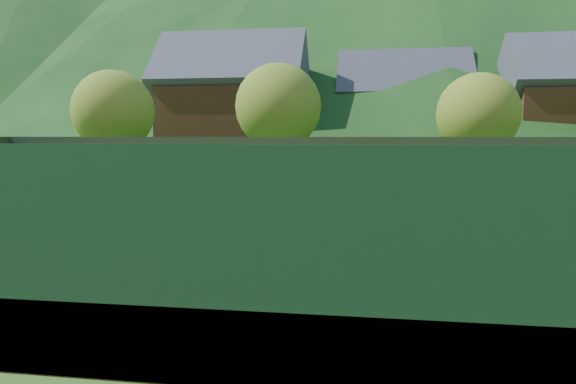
# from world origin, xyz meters

# --- Properties ---
(ground) EXTENTS (400.00, 400.00, 0.00)m
(ground) POSITION_xyz_m (0.00, 0.00, 0.00)
(ground) COLOR #2E571B
(ground) RESTS_ON ground
(clay_court) EXTENTS (40.00, 24.00, 0.02)m
(clay_court) POSITION_xyz_m (0.00, 0.00, 0.01)
(clay_court) COLOR #C3561F
(clay_court) RESTS_ON ground
(coach) EXTENTS (0.82, 0.67, 1.95)m
(coach) POSITION_xyz_m (-1.80, -3.65, 0.99)
(coach) COLOR #18499E
(coach) RESTS_ON clay_court
(student_a) EXTENTS (0.73, 0.59, 1.42)m
(student_a) POSITION_xyz_m (1.43, 3.09, 0.73)
(student_a) COLOR #E55B14
(student_a) RESTS_ON clay_court
(student_b) EXTENTS (0.91, 0.42, 1.52)m
(student_b) POSITION_xyz_m (4.15, 1.97, 0.78)
(student_b) COLOR orange
(student_b) RESTS_ON clay_court
(student_c) EXTENTS (0.65, 0.44, 1.29)m
(student_c) POSITION_xyz_m (6.58, 1.48, 0.66)
(student_c) COLOR #F35415
(student_c) RESTS_ON clay_court
(student_d) EXTENTS (1.03, 0.63, 1.56)m
(student_d) POSITION_xyz_m (9.13, 2.23, 0.80)
(student_d) COLOR orange
(student_d) RESTS_ON clay_court
(tennis_ball_0) EXTENTS (0.07, 0.07, 0.07)m
(tennis_ball_0) POSITION_xyz_m (-4.16, -5.72, 0.05)
(tennis_ball_0) COLOR yellow
(tennis_ball_0) RESTS_ON clay_court
(tennis_ball_1) EXTENTS (0.07, 0.07, 0.07)m
(tennis_ball_1) POSITION_xyz_m (0.05, -7.12, 0.05)
(tennis_ball_1) COLOR yellow
(tennis_ball_1) RESTS_ON clay_court
(tennis_ball_2) EXTENTS (0.07, 0.07, 0.07)m
(tennis_ball_2) POSITION_xyz_m (5.91, -5.33, 0.05)
(tennis_ball_2) COLOR yellow
(tennis_ball_2) RESTS_ON clay_court
(tennis_ball_3) EXTENTS (0.07, 0.07, 0.07)m
(tennis_ball_3) POSITION_xyz_m (0.62, -5.01, 0.05)
(tennis_ball_3) COLOR yellow
(tennis_ball_3) RESTS_ON clay_court
(tennis_ball_4) EXTENTS (0.07, 0.07, 0.07)m
(tennis_ball_4) POSITION_xyz_m (3.21, -3.39, 0.05)
(tennis_ball_4) COLOR yellow
(tennis_ball_4) RESTS_ON clay_court
(tennis_ball_5) EXTENTS (0.07, 0.07, 0.07)m
(tennis_ball_5) POSITION_xyz_m (2.95, -4.98, 0.05)
(tennis_ball_5) COLOR yellow
(tennis_ball_5) RESTS_ON clay_court
(tennis_ball_6) EXTENTS (0.07, 0.07, 0.07)m
(tennis_ball_6) POSITION_xyz_m (3.24, -8.97, 0.05)
(tennis_ball_6) COLOR yellow
(tennis_ball_6) RESTS_ON clay_court
(tennis_ball_7) EXTENTS (0.07, 0.07, 0.07)m
(tennis_ball_7) POSITION_xyz_m (-0.69, -3.25, 0.05)
(tennis_ball_7) COLOR yellow
(tennis_ball_7) RESTS_ON clay_court
(tennis_ball_8) EXTENTS (0.07, 0.07, 0.07)m
(tennis_ball_8) POSITION_xyz_m (-3.46, -4.22, 0.05)
(tennis_ball_8) COLOR yellow
(tennis_ball_8) RESTS_ON clay_court
(tennis_ball_9) EXTENTS (0.07, 0.07, 0.07)m
(tennis_ball_9) POSITION_xyz_m (5.26, -5.49, 0.05)
(tennis_ball_9) COLOR yellow
(tennis_ball_9) RESTS_ON clay_court
(tennis_ball_10) EXTENTS (0.07, 0.07, 0.07)m
(tennis_ball_10) POSITION_xyz_m (1.59, -3.82, 0.05)
(tennis_ball_10) COLOR yellow
(tennis_ball_10) RESTS_ON clay_court
(tennis_ball_11) EXTENTS (0.07, 0.07, 0.07)m
(tennis_ball_11) POSITION_xyz_m (5.21, -7.91, 0.05)
(tennis_ball_11) COLOR yellow
(tennis_ball_11) RESTS_ON clay_court
(tennis_ball_12) EXTENTS (0.07, 0.07, 0.07)m
(tennis_ball_12) POSITION_xyz_m (-0.00, -2.36, 0.05)
(tennis_ball_12) COLOR yellow
(tennis_ball_12) RESTS_ON clay_court
(tennis_ball_13) EXTENTS (0.07, 0.07, 0.07)m
(tennis_ball_13) POSITION_xyz_m (-9.21, -2.52, 0.05)
(tennis_ball_13) COLOR yellow
(tennis_ball_13) RESTS_ON clay_court
(tennis_ball_14) EXTENTS (0.07, 0.07, 0.07)m
(tennis_ball_14) POSITION_xyz_m (-8.98, -2.98, 0.05)
(tennis_ball_14) COLOR yellow
(tennis_ball_14) RESTS_ON clay_court
(tennis_ball_15) EXTENTS (0.07, 0.07, 0.07)m
(tennis_ball_15) POSITION_xyz_m (-4.02, -4.41, 0.05)
(tennis_ball_15) COLOR yellow
(tennis_ball_15) RESTS_ON clay_court
(tennis_ball_16) EXTENTS (0.07, 0.07, 0.07)m
(tennis_ball_16) POSITION_xyz_m (0.55, -4.12, 0.05)
(tennis_ball_16) COLOR yellow
(tennis_ball_16) RESTS_ON clay_court
(tennis_ball_17) EXTENTS (0.07, 0.07, 0.07)m
(tennis_ball_17) POSITION_xyz_m (-3.20, -0.81, 0.05)
(tennis_ball_17) COLOR yellow
(tennis_ball_17) RESTS_ON clay_court
(tennis_ball_18) EXTENTS (0.07, 0.07, 0.07)m
(tennis_ball_18) POSITION_xyz_m (-0.57, -4.34, 0.05)
(tennis_ball_18) COLOR yellow
(tennis_ball_18) RESTS_ON clay_court
(tennis_ball_19) EXTENTS (0.07, 0.07, 0.07)m
(tennis_ball_19) POSITION_xyz_m (5.14, -8.90, 0.05)
(tennis_ball_19) COLOR yellow
(tennis_ball_19) RESTS_ON clay_court
(tennis_ball_20) EXTENTS (0.07, 0.07, 0.07)m
(tennis_ball_20) POSITION_xyz_m (0.22, -7.19, 0.05)
(tennis_ball_20) COLOR yellow
(tennis_ball_20) RESTS_ON clay_court
(tennis_ball_21) EXTENTS (0.07, 0.07, 0.07)m
(tennis_ball_21) POSITION_xyz_m (-2.10, -3.80, 0.05)
(tennis_ball_21) COLOR yellow
(tennis_ball_21) RESTS_ON clay_court
(tennis_ball_22) EXTENTS (0.07, 0.07, 0.07)m
(tennis_ball_22) POSITION_xyz_m (-3.86, -4.27, 0.05)
(tennis_ball_22) COLOR yellow
(tennis_ball_22) RESTS_ON clay_court
(tennis_ball_24) EXTENTS (0.07, 0.07, 0.07)m
(tennis_ball_24) POSITION_xyz_m (5.93, -6.21, 0.05)
(tennis_ball_24) COLOR yellow
(tennis_ball_24) RESTS_ON clay_court
(tennis_ball_25) EXTENTS (0.07, 0.07, 0.07)m
(tennis_ball_25) POSITION_xyz_m (-4.32, -6.41, 0.05)
(tennis_ball_25) COLOR yellow
(tennis_ball_25) RESTS_ON clay_court
(tennis_ball_26) EXTENTS (0.07, 0.07, 0.07)m
(tennis_ball_26) POSITION_xyz_m (0.69, -9.44, 0.05)
(tennis_ball_26) COLOR yellow
(tennis_ball_26) RESTS_ON clay_court
(court_lines) EXTENTS (23.83, 11.03, 0.00)m
(court_lines) POSITION_xyz_m (0.00, 0.00, 0.02)
(court_lines) COLOR white
(court_lines) RESTS_ON clay_court
(tennis_net) EXTENTS (0.10, 12.07, 1.10)m
(tennis_net) POSITION_xyz_m (0.00, 0.00, 0.52)
(tennis_net) COLOR black
(tennis_net) RESTS_ON clay_court
(perimeter_fence) EXTENTS (40.40, 24.24, 3.00)m
(perimeter_fence) POSITION_xyz_m (0.00, 0.00, 1.27)
(perimeter_fence) COLOR black
(perimeter_fence) RESTS_ON clay_court
(ball_hopper) EXTENTS (0.57, 0.57, 1.00)m
(ball_hopper) POSITION_xyz_m (-7.96, -4.64, 0.77)
(ball_hopper) COLOR black
(ball_hopper) RESTS_ON clay_court
(chalet_left) EXTENTS (13.80, 9.93, 12.92)m
(chalet_left) POSITION_xyz_m (-10.00, 30.00, 5.65)
(chalet_left) COLOR beige
(chalet_left) RESTS_ON ground
(chalet_mid) EXTENTS (12.65, 8.82, 11.45)m
(chalet_mid) POSITION_xyz_m (6.00, 34.00, 4.99)
(chalet_mid) COLOR beige
(chalet_mid) RESTS_ON ground
(chalet_right) EXTENTS (11.50, 8.82, 11.91)m
(chalet_right) POSITION_xyz_m (20.00, 30.00, 5.26)
(chalet_right) COLOR beige
(chalet_right) RESTS_ON ground
(tree_a) EXTENTS (6.00, 6.00, 7.88)m
(tree_a) POSITION_xyz_m (-16.00, 18.00, 4.87)
(tree_a) COLOR #3D2618
(tree_a) RESTS_ON ground
(tree_b) EXTENTS (6.40, 6.40, 8.40)m
(tree_b) POSITION_xyz_m (-4.00, 20.00, 5.19)
(tree_b) COLOR #422A1A
(tree_b) RESTS_ON ground
(tree_c) EXTENTS (5.60, 5.60, 7.35)m
(tree_c) POSITION_xyz_m (10.00, 19.00, 4.54)
(tree_c) COLOR #412C1A
(tree_c) RESTS_ON ground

